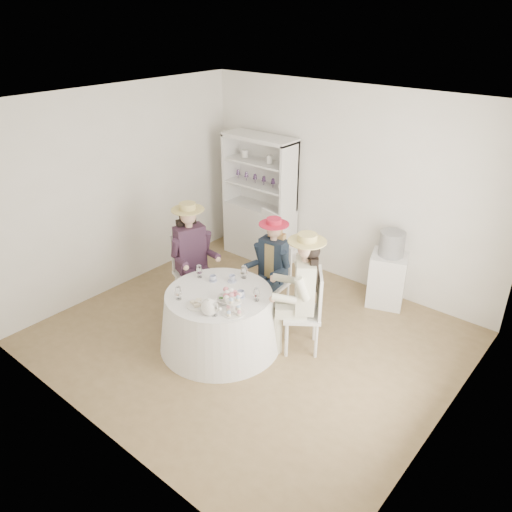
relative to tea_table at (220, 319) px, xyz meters
The scene contains 23 objects.
ground 0.50m from the tea_table, 58.70° to the left, with size 4.50×4.50×0.00m, color brown.
ceiling 2.39m from the tea_table, 58.70° to the left, with size 4.50×4.50×0.00m, color white.
wall_back 2.53m from the tea_table, 85.25° to the left, with size 4.50×4.50×0.00m, color white.
wall_front 1.97m from the tea_table, 83.47° to the right, with size 4.50×4.50×0.00m, color white.
wall_left 2.31m from the tea_table, behind, with size 4.50×4.50×0.00m, color white.
wall_right 2.66m from the tea_table, ahead, with size 4.50×4.50×0.00m, color white.
tea_table is the anchor object (origin of this frame).
hutch 2.39m from the tea_table, 118.15° to the left, with size 1.23×0.70×1.90m.
side_table 2.32m from the tea_table, 63.08° to the left, with size 0.45×0.45×0.70m, color silver.
hatbox 2.38m from the tea_table, 63.08° to the left, with size 0.32×0.32×0.32m, color black.
guest_left 1.03m from the tea_table, 155.21° to the left, with size 0.59×0.54×1.43m.
guest_mid 1.01m from the tea_table, 88.01° to the left, with size 0.47×0.49×1.29m.
guest_right 1.04m from the tea_table, 35.16° to the left, with size 0.62×0.59×1.44m.
spare_chair 1.71m from the tea_table, 104.47° to the left, with size 0.54×0.54×1.07m.
teacup_a 0.47m from the tea_table, 146.90° to the left, with size 0.08×0.08×0.06m, color white.
teacup_b 0.48m from the tea_table, 101.80° to the left, with size 0.08×0.08×0.07m, color white.
teacup_c 0.46m from the tea_table, 21.20° to the left, with size 0.09×0.09×0.07m, color white.
flower_bowl 0.43m from the tea_table, 26.49° to the right, with size 0.21×0.21×0.05m, color white.
flower_arrangement 0.49m from the tea_table, 12.58° to the right, with size 0.17×0.18×0.07m.
table_teapot 0.60m from the tea_table, 58.79° to the right, with size 0.26×0.18×0.19m.
sandwich_plate 0.49m from the tea_table, 89.50° to the right, with size 0.25×0.25×0.05m.
cupcake_stand 0.62m from the tea_table, 26.11° to the right, with size 0.22×0.22×0.21m.
stemware_set 0.42m from the tea_table, 63.43° to the left, with size 0.93×0.89×0.15m.
Camera 1 is at (3.17, -3.71, 3.54)m, focal length 35.00 mm.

